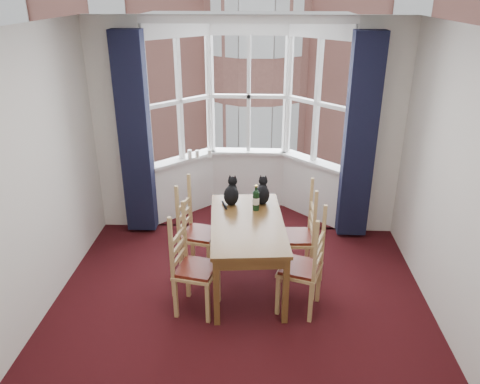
# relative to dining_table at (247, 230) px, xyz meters

# --- Properties ---
(floor) EXTENTS (4.50, 4.50, 0.00)m
(floor) POSITION_rel_dining_table_xyz_m (-0.06, -0.85, -0.69)
(floor) COLOR black
(floor) RESTS_ON ground
(ceiling) EXTENTS (4.50, 4.50, 0.00)m
(ceiling) POSITION_rel_dining_table_xyz_m (-0.06, -0.85, 2.11)
(ceiling) COLOR white
(ceiling) RESTS_ON floor
(wall_left) EXTENTS (0.00, 4.50, 4.50)m
(wall_left) POSITION_rel_dining_table_xyz_m (-2.06, -0.85, 0.71)
(wall_left) COLOR silver
(wall_left) RESTS_ON floor
(wall_right) EXTENTS (0.00, 4.50, 4.50)m
(wall_right) POSITION_rel_dining_table_xyz_m (1.94, -0.85, 0.71)
(wall_right) COLOR silver
(wall_right) RESTS_ON floor
(wall_back_pier_left) EXTENTS (0.70, 0.12, 2.80)m
(wall_back_pier_left) POSITION_rel_dining_table_xyz_m (-1.71, 1.40, 0.71)
(wall_back_pier_left) COLOR silver
(wall_back_pier_left) RESTS_ON floor
(wall_back_pier_right) EXTENTS (0.70, 0.12, 2.80)m
(wall_back_pier_right) POSITION_rel_dining_table_xyz_m (1.59, 1.40, 0.71)
(wall_back_pier_right) COLOR silver
(wall_back_pier_right) RESTS_ON floor
(bay_window) EXTENTS (2.76, 0.94, 2.80)m
(bay_window) POSITION_rel_dining_table_xyz_m (-0.06, 1.90, 0.71)
(bay_window) COLOR white
(bay_window) RESTS_ON floor
(curtain_left) EXTENTS (0.38, 0.22, 2.60)m
(curtain_left) POSITION_rel_dining_table_xyz_m (-1.48, 1.22, 0.66)
(curtain_left) COLOR black
(curtain_left) RESTS_ON floor
(curtain_right) EXTENTS (0.38, 0.22, 2.60)m
(curtain_right) POSITION_rel_dining_table_xyz_m (1.36, 1.22, 0.66)
(curtain_right) COLOR black
(curtain_right) RESTS_ON floor
(dining_table) EXTENTS (0.91, 1.51, 0.79)m
(dining_table) POSITION_rel_dining_table_xyz_m (0.00, 0.00, 0.00)
(dining_table) COLOR brown
(dining_table) RESTS_ON floor
(chair_left_near) EXTENTS (0.48, 0.49, 0.92)m
(chair_left_near) POSITION_rel_dining_table_xyz_m (-0.59, -0.46, -0.22)
(chair_left_near) COLOR tan
(chair_left_near) RESTS_ON floor
(chair_left_far) EXTENTS (0.48, 0.50, 0.92)m
(chair_left_far) POSITION_rel_dining_table_xyz_m (-0.65, 0.28, -0.22)
(chair_left_far) COLOR tan
(chair_left_far) RESTS_ON floor
(chair_right_near) EXTENTS (0.51, 0.52, 0.92)m
(chair_right_near) POSITION_rel_dining_table_xyz_m (0.64, -0.43, -0.22)
(chair_right_near) COLOR tan
(chair_right_near) RESTS_ON floor
(chair_right_far) EXTENTS (0.41, 0.43, 0.92)m
(chair_right_far) POSITION_rel_dining_table_xyz_m (0.63, 0.24, -0.22)
(chair_right_far) COLOR tan
(chair_right_far) RESTS_ON floor
(cat_left) EXTENTS (0.20, 0.27, 0.34)m
(cat_left) POSITION_rel_dining_table_xyz_m (-0.20, 0.45, 0.22)
(cat_left) COLOR black
(cat_left) RESTS_ON dining_table
(cat_right) EXTENTS (0.19, 0.25, 0.33)m
(cat_right) POSITION_rel_dining_table_xyz_m (0.16, 0.49, 0.22)
(cat_right) COLOR black
(cat_right) RESTS_ON dining_table
(wine_bottle) EXTENTS (0.08, 0.08, 0.30)m
(wine_bottle) POSITION_rel_dining_table_xyz_m (0.08, 0.30, 0.23)
(wine_bottle) COLOR black
(wine_bottle) RESTS_ON dining_table
(candle_tall) EXTENTS (0.06, 0.06, 0.13)m
(candle_tall) POSITION_rel_dining_table_xyz_m (-0.87, 1.75, 0.24)
(candle_tall) COLOR white
(candle_tall) RESTS_ON bay_window
(candle_short) EXTENTS (0.06, 0.06, 0.11)m
(candle_short) POSITION_rel_dining_table_xyz_m (-0.77, 1.78, 0.23)
(candle_short) COLOR white
(candle_short) RESTS_ON bay_window
(candle_extra) EXTENTS (0.05, 0.05, 0.11)m
(candle_extra) POSITION_rel_dining_table_xyz_m (-0.60, 1.80, 0.23)
(candle_extra) COLOR white
(candle_extra) RESTS_ON bay_window
(street) EXTENTS (80.00, 80.00, 0.00)m
(street) POSITION_rel_dining_table_xyz_m (-0.06, 31.40, -6.69)
(street) COLOR #333335
(street) RESTS_ON ground
(tenement_building) EXTENTS (18.40, 7.80, 15.20)m
(tenement_building) POSITION_rel_dining_table_xyz_m (-0.06, 13.16, 0.90)
(tenement_building) COLOR #9B5D50
(tenement_building) RESTS_ON street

